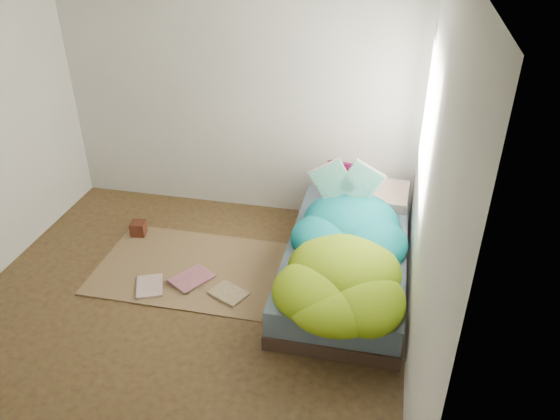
% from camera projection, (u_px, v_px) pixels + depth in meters
% --- Properties ---
extents(ground, '(3.50, 3.50, 0.00)m').
position_uv_depth(ground, '(183.00, 311.00, 4.37)').
color(ground, '#3F2718').
rests_on(ground, ground).
extents(room_walls, '(3.54, 3.54, 2.62)m').
position_uv_depth(room_walls, '(162.00, 120.00, 3.54)').
color(room_walls, beige).
rests_on(room_walls, ground).
extents(bed, '(1.00, 2.00, 0.34)m').
position_uv_depth(bed, '(346.00, 261.00, 4.66)').
color(bed, '#3A2920').
rests_on(bed, ground).
extents(duvet, '(0.96, 1.84, 0.34)m').
position_uv_depth(duvet, '(346.00, 242.00, 4.30)').
color(duvet, '#086981').
rests_on(duvet, bed).
extents(rug, '(1.60, 1.10, 0.01)m').
position_uv_depth(rug, '(189.00, 268.00, 4.85)').
color(rug, brown).
rests_on(rug, ground).
extents(pillow_floral, '(0.64, 0.42, 0.14)m').
position_uv_depth(pillow_floral, '(375.00, 195.00, 5.17)').
color(pillow_floral, silver).
rests_on(pillow_floral, bed).
extents(pillow_magenta, '(0.42, 0.21, 0.40)m').
position_uv_depth(pillow_magenta, '(347.00, 185.00, 5.05)').
color(pillow_magenta, '#4C0525').
rests_on(pillow_magenta, bed).
extents(open_book, '(0.52, 0.16, 0.31)m').
position_uv_depth(open_book, '(347.00, 171.00, 4.64)').
color(open_book, '#328D2E').
rests_on(open_book, duvet).
extents(wooden_box, '(0.15, 0.15, 0.13)m').
position_uv_depth(wooden_box, '(138.00, 228.00, 5.28)').
color(wooden_box, '#37110C').
rests_on(wooden_box, rug).
extents(floor_book_a, '(0.32, 0.36, 0.02)m').
position_uv_depth(floor_book_a, '(136.00, 288.00, 4.58)').
color(floor_book_a, beige).
rests_on(floor_book_a, rug).
extents(floor_book_b, '(0.40, 0.42, 0.03)m').
position_uv_depth(floor_book_b, '(183.00, 272.00, 4.76)').
color(floor_book_b, '#B56873').
rests_on(floor_book_b, rug).
extents(floor_book_c, '(0.36, 0.32, 0.02)m').
position_uv_depth(floor_book_c, '(220.00, 300.00, 4.45)').
color(floor_book_c, tan).
rests_on(floor_book_c, rug).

